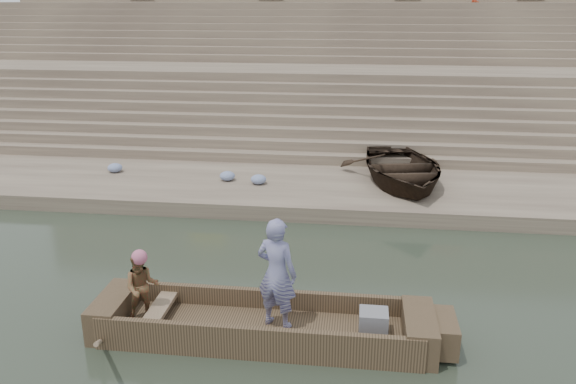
% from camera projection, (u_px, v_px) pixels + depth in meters
% --- Properties ---
extents(ground, '(120.00, 120.00, 0.00)m').
position_uv_depth(ground, '(169.00, 357.00, 9.14)').
color(ground, '#2B3629').
rests_on(ground, ground).
extents(lower_landing, '(32.00, 4.00, 0.40)m').
position_uv_depth(lower_landing, '(257.00, 189.00, 16.61)').
color(lower_landing, gray).
rests_on(lower_landing, ground).
extents(mid_landing, '(32.00, 3.00, 2.80)m').
position_uv_depth(mid_landing, '(289.00, 103.00, 23.29)').
color(mid_landing, gray).
rests_on(mid_landing, ground).
extents(upper_landing, '(32.00, 3.00, 5.20)m').
position_uv_depth(upper_landing, '(306.00, 56.00, 29.50)').
color(upper_landing, gray).
rests_on(upper_landing, ground).
extents(ghat_steps, '(32.00, 11.00, 5.20)m').
position_uv_depth(ghat_steps, '(294.00, 87.00, 24.76)').
color(ghat_steps, gray).
rests_on(ghat_steps, ground).
extents(main_rowboat, '(5.00, 1.30, 0.22)m').
position_uv_depth(main_rowboat, '(262.00, 332.00, 9.65)').
color(main_rowboat, brown).
rests_on(main_rowboat, ground).
extents(rowboat_trim, '(6.04, 2.63, 1.87)m').
position_uv_depth(rowboat_trim, '(274.00, 322.00, 9.55)').
color(rowboat_trim, brown).
rests_on(rowboat_trim, ground).
extents(standing_man, '(0.80, 0.66, 1.89)m').
position_uv_depth(standing_man, '(277.00, 273.00, 9.34)').
color(standing_man, navy).
rests_on(standing_man, main_rowboat).
extents(rowing_man, '(0.70, 0.62, 1.20)m').
position_uv_depth(rowing_man, '(142.00, 287.00, 9.63)').
color(rowing_man, '#226830').
rests_on(rowing_man, main_rowboat).
extents(television, '(0.46, 0.42, 0.40)m').
position_uv_depth(television, '(373.00, 322.00, 9.34)').
color(television, slate).
rests_on(television, main_rowboat).
extents(beached_rowboat, '(3.77, 4.77, 0.89)m').
position_uv_depth(beached_rowboat, '(402.00, 168.00, 16.29)').
color(beached_rowboat, '#2D2116').
rests_on(beached_rowboat, lower_landing).
extents(cloth_bundles, '(4.93, 1.07, 0.26)m').
position_uv_depth(cloth_bundles, '(199.00, 174.00, 16.84)').
color(cloth_bundles, '#3F5999').
rests_on(cloth_bundles, lower_landing).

